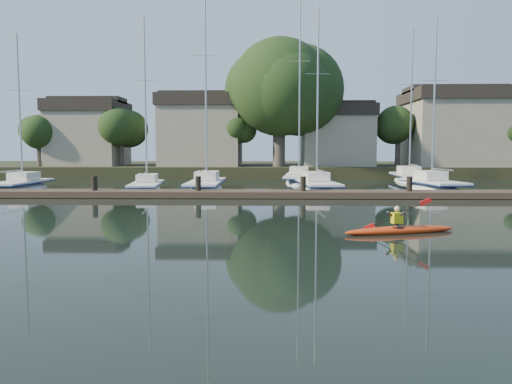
{
  "coord_description": "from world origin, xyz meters",
  "views": [
    {
      "loc": [
        1.1,
        -14.36,
        2.79
      ],
      "look_at": [
        0.6,
        3.79,
        1.2
      ],
      "focal_mm": 35.0,
      "sensor_mm": 36.0,
      "label": 1
    }
  ],
  "objects_px": {
    "kayak": "(400,229)",
    "sailboat_2": "(206,193)",
    "sailboat_1": "(147,193)",
    "dock": "(251,194)",
    "sailboat_6": "(299,185)",
    "sailboat_0": "(22,193)",
    "sailboat_3": "(317,194)",
    "sailboat_7": "(410,184)",
    "sailboat_4": "(433,193)"
  },
  "relations": [
    {
      "from": "dock",
      "to": "sailboat_0",
      "type": "xyz_separation_m",
      "value": [
        -15.7,
        4.77,
        -0.4
      ]
    },
    {
      "from": "sailboat_2",
      "to": "sailboat_4",
      "type": "height_order",
      "value": "sailboat_2"
    },
    {
      "from": "sailboat_7",
      "to": "sailboat_3",
      "type": "bearing_deg",
      "value": -130.33
    },
    {
      "from": "sailboat_0",
      "to": "sailboat_1",
      "type": "distance_m",
      "value": 8.65
    },
    {
      "from": "kayak",
      "to": "sailboat_3",
      "type": "distance_m",
      "value": 16.54
    },
    {
      "from": "sailboat_1",
      "to": "sailboat_4",
      "type": "xyz_separation_m",
      "value": [
        19.08,
        0.86,
        -0.04
      ]
    },
    {
      "from": "sailboat_7",
      "to": "dock",
      "type": "bearing_deg",
      "value": -130.16
    },
    {
      "from": "kayak",
      "to": "sailboat_6",
      "type": "relative_size",
      "value": 0.23
    },
    {
      "from": "sailboat_4",
      "to": "dock",
      "type": "bearing_deg",
      "value": -164.93
    },
    {
      "from": "sailboat_0",
      "to": "sailboat_1",
      "type": "height_order",
      "value": "sailboat_1"
    },
    {
      "from": "dock",
      "to": "sailboat_4",
      "type": "distance_m",
      "value": 13.1
    },
    {
      "from": "kayak",
      "to": "sailboat_2",
      "type": "relative_size",
      "value": 0.26
    },
    {
      "from": "sailboat_1",
      "to": "kayak",
      "type": "bearing_deg",
      "value": -59.95
    },
    {
      "from": "kayak",
      "to": "sailboat_7",
      "type": "distance_m",
      "value": 26.56
    },
    {
      "from": "sailboat_2",
      "to": "sailboat_3",
      "type": "height_order",
      "value": "sailboat_2"
    },
    {
      "from": "dock",
      "to": "sailboat_3",
      "type": "height_order",
      "value": "sailboat_3"
    },
    {
      "from": "kayak",
      "to": "sailboat_1",
      "type": "distance_m",
      "value": 20.5
    },
    {
      "from": "dock",
      "to": "sailboat_3",
      "type": "relative_size",
      "value": 2.56
    },
    {
      "from": "sailboat_1",
      "to": "sailboat_7",
      "type": "bearing_deg",
      "value": 17.56
    },
    {
      "from": "dock",
      "to": "sailboat_6",
      "type": "relative_size",
      "value": 2.01
    },
    {
      "from": "dock",
      "to": "sailboat_2",
      "type": "xyz_separation_m",
      "value": [
        -3.18,
        4.98,
        -0.4
      ]
    },
    {
      "from": "sailboat_0",
      "to": "sailboat_1",
      "type": "relative_size",
      "value": 0.93
    },
    {
      "from": "sailboat_3",
      "to": "sailboat_7",
      "type": "xyz_separation_m",
      "value": [
        8.56,
        9.0,
        -0.01
      ]
    },
    {
      "from": "sailboat_0",
      "to": "sailboat_1",
      "type": "xyz_separation_m",
      "value": [
        8.64,
        -0.45,
        0.02
      ]
    },
    {
      "from": "kayak",
      "to": "sailboat_2",
      "type": "xyz_separation_m",
      "value": [
        -8.57,
        16.94,
        -0.35
      ]
    },
    {
      "from": "sailboat_2",
      "to": "sailboat_7",
      "type": "height_order",
      "value": "sailboat_2"
    },
    {
      "from": "sailboat_1",
      "to": "dock",
      "type": "bearing_deg",
      "value": -38.82
    },
    {
      "from": "sailboat_1",
      "to": "sailboat_6",
      "type": "bearing_deg",
      "value": 31.67
    },
    {
      "from": "sailboat_1",
      "to": "sailboat_3",
      "type": "relative_size",
      "value": 0.94
    },
    {
      "from": "sailboat_0",
      "to": "sailboat_4",
      "type": "xyz_separation_m",
      "value": [
        27.72,
        0.41,
        -0.02
      ]
    },
    {
      "from": "kayak",
      "to": "sailboat_1",
      "type": "relative_size",
      "value": 0.32
    },
    {
      "from": "kayak",
      "to": "sailboat_2",
      "type": "bearing_deg",
      "value": 100.77
    },
    {
      "from": "sailboat_1",
      "to": "sailboat_7",
      "type": "distance_m",
      "value": 21.89
    },
    {
      "from": "sailboat_3",
      "to": "sailboat_6",
      "type": "distance_m",
      "value": 8.37
    },
    {
      "from": "dock",
      "to": "sailboat_6",
      "type": "distance_m",
      "value": 13.35
    },
    {
      "from": "sailboat_7",
      "to": "sailboat_6",
      "type": "bearing_deg",
      "value": -172.67
    },
    {
      "from": "dock",
      "to": "sailboat_1",
      "type": "bearing_deg",
      "value": 148.52
    },
    {
      "from": "sailboat_2",
      "to": "sailboat_1",
      "type": "bearing_deg",
      "value": -170.97
    },
    {
      "from": "sailboat_3",
      "to": "sailboat_7",
      "type": "height_order",
      "value": "sailboat_7"
    },
    {
      "from": "sailboat_2",
      "to": "sailboat_6",
      "type": "xyz_separation_m",
      "value": [
        6.68,
        7.9,
        -0.0
      ]
    },
    {
      "from": "kayak",
      "to": "sailboat_0",
      "type": "relative_size",
      "value": 0.34
    },
    {
      "from": "dock",
      "to": "sailboat_3",
      "type": "bearing_deg",
      "value": 46.95
    },
    {
      "from": "kayak",
      "to": "sailboat_0",
      "type": "height_order",
      "value": "sailboat_0"
    },
    {
      "from": "dock",
      "to": "sailboat_2",
      "type": "height_order",
      "value": "sailboat_2"
    },
    {
      "from": "sailboat_0",
      "to": "sailboat_7",
      "type": "distance_m",
      "value": 29.82
    },
    {
      "from": "sailboat_6",
      "to": "sailboat_7",
      "type": "xyz_separation_m",
      "value": [
        9.3,
        0.67,
        -0.01
      ]
    },
    {
      "from": "dock",
      "to": "sailboat_3",
      "type": "xyz_separation_m",
      "value": [
        4.24,
        4.54,
        -0.4
      ]
    },
    {
      "from": "sailboat_4",
      "to": "sailboat_2",
      "type": "bearing_deg",
      "value": 172.52
    },
    {
      "from": "sailboat_3",
      "to": "sailboat_6",
      "type": "relative_size",
      "value": 0.78
    },
    {
      "from": "sailboat_1",
      "to": "sailboat_3",
      "type": "xyz_separation_m",
      "value": [
        11.3,
        0.22,
        -0.03
      ]
    }
  ]
}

